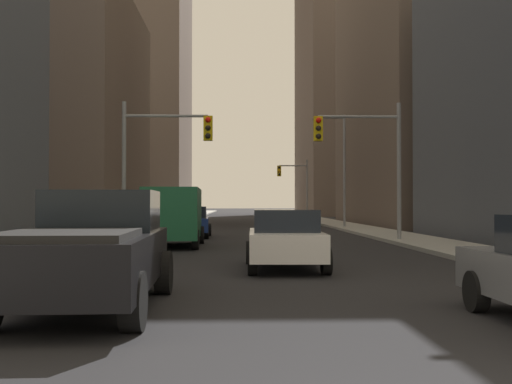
% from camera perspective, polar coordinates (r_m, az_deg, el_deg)
% --- Properties ---
extents(sidewalk_left, '(2.78, 160.00, 0.15)m').
position_cam_1_polar(sidewalk_left, '(53.91, -7.69, -2.71)').
color(sidewalk_left, '#9E9E99').
rests_on(sidewalk_left, ground).
extents(sidewalk_right, '(2.78, 160.00, 0.15)m').
position_cam_1_polar(sidewalk_right, '(54.18, 6.50, -2.70)').
color(sidewalk_right, '#9E9E99').
rests_on(sidewalk_right, ground).
extents(pickup_truck_black, '(2.20, 5.46, 1.90)m').
position_cam_1_polar(pickup_truck_black, '(10.49, -14.53, -5.08)').
color(pickup_truck_black, black).
rests_on(pickup_truck_black, ground).
extents(cargo_van_green, '(2.16, 5.27, 2.26)m').
position_cam_1_polar(cargo_van_green, '(24.83, -7.40, -1.91)').
color(cargo_van_green, '#195938').
rests_on(cargo_van_green, ground).
extents(sedan_white, '(1.95, 4.24, 1.52)m').
position_cam_1_polar(sedan_white, '(16.19, 2.64, -4.24)').
color(sedan_white, white).
rests_on(sedan_white, ground).
extents(sedan_blue, '(1.95, 4.26, 1.52)m').
position_cam_1_polar(sedan_blue, '(31.26, -5.94, -2.67)').
color(sedan_blue, navy).
rests_on(sedan_blue, ground).
extents(traffic_signal_near_left, '(3.84, 0.44, 6.00)m').
position_cam_1_polar(traffic_signal_near_left, '(27.29, -8.38, 3.97)').
color(traffic_signal_near_left, gray).
rests_on(traffic_signal_near_left, ground).
extents(traffic_signal_near_right, '(3.77, 0.44, 6.00)m').
position_cam_1_polar(traffic_signal_near_right, '(27.64, 9.50, 3.90)').
color(traffic_signal_near_right, gray).
rests_on(traffic_signal_near_right, ground).
extents(traffic_signal_far_right, '(3.05, 0.44, 6.00)m').
position_cam_1_polar(traffic_signal_far_right, '(62.92, 3.46, 1.11)').
color(traffic_signal_far_right, gray).
rests_on(traffic_signal_far_right, ground).
extents(street_lamp_right, '(2.20, 0.32, 7.50)m').
position_cam_1_polar(street_lamp_right, '(42.08, 7.48, 2.86)').
color(street_lamp_right, gray).
rests_on(street_lamp_right, ground).
extents(building_right_mid_block, '(19.56, 24.80, 28.62)m').
position_cam_1_polar(building_right_mid_block, '(55.42, 19.48, 12.22)').
color(building_right_mid_block, '#66564C').
rests_on(building_right_mid_block, ground).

